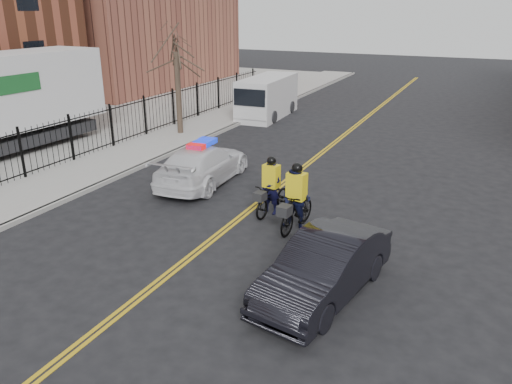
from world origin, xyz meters
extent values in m
plane|color=black|center=(0.00, 0.00, 0.00)|extent=(120.00, 120.00, 0.00)
cube|color=#BF9816|center=(-0.08, 8.00, 0.01)|extent=(0.10, 60.00, 0.01)
cube|color=#BF9816|center=(0.08, 8.00, 0.01)|extent=(0.10, 60.00, 0.01)
cube|color=gray|center=(-7.50, 8.00, 0.07)|extent=(3.00, 60.00, 0.15)
cube|color=gray|center=(-6.00, 8.00, 0.07)|extent=(0.20, 60.00, 0.15)
cube|color=gray|center=(-18.00, 8.00, 0.01)|extent=(18.00, 60.00, 0.02)
cylinder|color=#32261D|center=(-7.60, 10.00, 2.15)|extent=(0.28, 0.28, 4.00)
imported|color=white|center=(-2.75, 4.21, 0.72)|extent=(2.42, 5.13, 1.45)
cube|color=#0C26CC|center=(-2.75, 4.21, 1.53)|extent=(0.71, 1.37, 0.16)
imported|color=black|center=(3.76, -1.32, 0.72)|extent=(2.23, 4.55, 1.43)
cube|color=silver|center=(-5.50, 16.23, 1.17)|extent=(2.35, 5.58, 2.33)
cube|color=silver|center=(-5.36, 13.85, 0.96)|extent=(2.02, 0.93, 1.22)
cube|color=black|center=(-5.33, 13.45, 1.57)|extent=(1.83, 0.21, 0.91)
cylinder|color=black|center=(-6.36, 14.56, 0.35)|extent=(0.30, 0.72, 0.71)
cylinder|color=black|center=(-4.44, 14.67, 0.35)|extent=(0.30, 0.72, 0.71)
cylinder|color=black|center=(-6.56, 17.79, 0.35)|extent=(0.30, 0.72, 0.71)
cylinder|color=black|center=(-4.64, 17.91, 0.35)|extent=(0.30, 0.72, 0.71)
cylinder|color=black|center=(-12.62, 7.64, 0.59)|extent=(0.13, 0.13, 1.18)
imported|color=black|center=(0.71, 2.63, 0.51)|extent=(0.89, 1.99, 1.01)
imported|color=black|center=(0.71, 2.63, 0.87)|extent=(0.68, 0.49, 1.74)
cube|color=yellow|center=(0.71, 2.63, 1.25)|extent=(0.53, 0.39, 0.73)
sphere|color=black|center=(0.71, 2.63, 1.75)|extent=(0.29, 0.29, 0.29)
cube|color=black|center=(0.63, 1.96, 0.79)|extent=(0.35, 0.39, 0.27)
imported|color=black|center=(1.88, 1.79, 0.61)|extent=(0.77, 2.09, 1.23)
imported|color=black|center=(1.88, 1.79, 0.95)|extent=(0.99, 0.80, 1.90)
cube|color=yellow|center=(1.88, 1.79, 1.37)|extent=(0.57, 0.42, 0.80)
sphere|color=black|center=(1.88, 1.79, 1.91)|extent=(0.32, 0.32, 0.32)
cube|color=black|center=(1.81, 1.06, 0.86)|extent=(0.38, 0.42, 0.29)
camera|label=1|loc=(6.62, -10.98, 6.26)|focal=35.00mm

